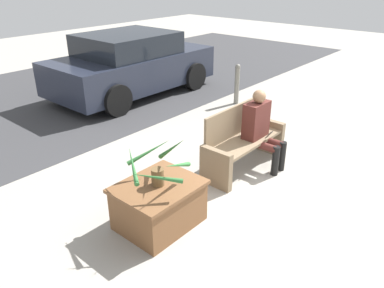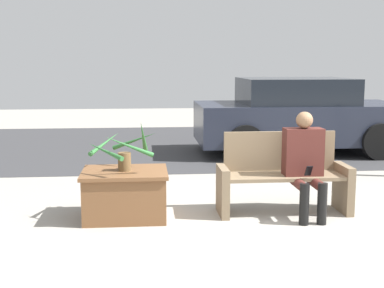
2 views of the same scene
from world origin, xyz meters
name	(u,v)px [view 1 (image 1 of 2)]	position (x,y,z in m)	size (l,w,h in m)	color
ground_plane	(296,196)	(0.00, 0.00, 0.00)	(30.00, 30.00, 0.00)	#9E998E
road_surface	(48,98)	(0.00, 6.20, 0.00)	(20.00, 6.00, 0.01)	#38383A
bench	(242,141)	(0.20, 1.03, 0.42)	(1.50, 0.50, 0.92)	#7A664C
person_seated	(261,126)	(0.40, 0.85, 0.64)	(0.43, 0.59, 1.17)	#51231E
planter_box	(159,203)	(-1.60, 0.95, 0.29)	(0.94, 0.77, 0.53)	brown
potted_plant	(158,167)	(-1.61, 0.94, 0.77)	(0.77, 0.79, 0.58)	brown
parked_car	(131,64)	(1.54, 5.01, 0.70)	(3.87, 1.98, 1.42)	#232838
bollard_post	(237,83)	(2.55, 2.73, 0.46)	(0.11, 0.11, 0.88)	slate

